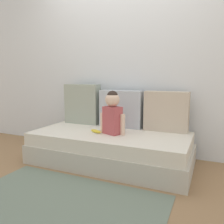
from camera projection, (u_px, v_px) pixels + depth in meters
ground_plane at (110, 162)px, 2.82m from camera, size 12.00×12.00×0.00m
back_wall at (128, 64)px, 3.17m from camera, size 5.10×0.10×2.42m
couch at (110, 148)px, 2.80m from camera, size 1.90×0.91×0.38m
throw_pillow_left at (82, 104)px, 3.28m from camera, size 0.50×0.16×0.55m
throw_pillow_center at (121, 109)px, 3.05m from camera, size 0.57×0.16×0.48m
throw_pillow_right at (166, 111)px, 2.81m from camera, size 0.53×0.16×0.48m
toddler at (112, 112)px, 2.67m from camera, size 0.31×0.21×0.50m
banana at (96, 131)px, 2.75m from camera, size 0.17×0.10×0.04m
floor_rug at (61, 203)px, 1.92m from camera, size 1.71×1.00×0.01m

